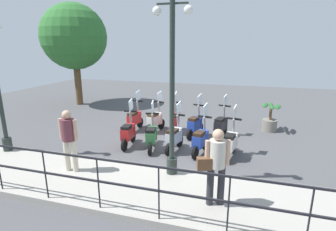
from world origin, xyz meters
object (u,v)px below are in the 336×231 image
object	(u,v)px
lamp_post_near	(172,98)
scooter_near_1	(201,139)
tree_large	(74,37)
scooter_far_0	(221,125)
scooter_near_3	(152,135)
scooter_far_3	(155,120)
scooter_near_0	(231,142)
scooter_near_2	(174,137)
scooter_far_2	(175,121)
pedestrian_distant	(69,136)
scooter_near_4	(128,132)
potted_palm	(270,120)
scooter_far_4	(135,119)
pedestrian_with_bag	(216,162)
scooter_far_1	(195,124)

from	to	relation	value
lamp_post_near	scooter_near_1	distance (m)	2.37
tree_large	scooter_far_0	size ratio (longest dim) A/B	3.50
scooter_near_3	scooter_far_3	distance (m)	1.79
scooter_near_0	scooter_near_1	distance (m)	0.89
scooter_near_0	scooter_far_0	xyz separation A→B (m)	(1.67, 0.43, 0.00)
scooter_near_2	scooter_far_3	world-z (taller)	same
scooter_far_2	pedestrian_distant	bearing A→B (deg)	150.72
scooter_far_3	scooter_far_0	bearing A→B (deg)	-73.70
scooter_near_4	scooter_near_3	bearing A→B (deg)	-99.61
lamp_post_near	scooter_far_0	bearing A→B (deg)	-14.87
scooter_near_3	scooter_far_3	bearing A→B (deg)	3.49
potted_palm	tree_large	bearing A→B (deg)	78.49
scooter_near_4	scooter_far_4	bearing A→B (deg)	11.55
scooter_near_3	scooter_far_0	world-z (taller)	same
pedestrian_distant	scooter_far_3	distance (m)	4.08
pedestrian_with_bag	scooter_far_0	bearing A→B (deg)	-16.66
pedestrian_distant	scooter_far_2	xyz separation A→B (m)	(4.04, -1.65, -0.60)
scooter_near_0	scooter_near_3	xyz separation A→B (m)	(-0.10, 2.44, 0.00)
potted_palm	scooter_far_4	xyz separation A→B (m)	(-1.43, 5.06, 0.04)
tree_large	scooter_near_3	world-z (taller)	tree_large
scooter_near_4	scooter_far_0	world-z (taller)	same
scooter_near_0	scooter_near_1	bearing A→B (deg)	100.81
lamp_post_near	scooter_far_3	bearing A→B (deg)	25.45
scooter_far_4	potted_palm	bearing A→B (deg)	-68.01
scooter_near_3	scooter_far_0	size ratio (longest dim) A/B	1.00
lamp_post_near	scooter_near_3	size ratio (longest dim) A/B	2.82
scooter_near_0	scooter_far_0	bearing A→B (deg)	24.80
scooter_near_0	scooter_near_4	bearing A→B (deg)	100.78
lamp_post_near	potted_palm	size ratio (longest dim) A/B	4.09
tree_large	scooter_far_0	bearing A→B (deg)	-112.26
scooter_near_4	scooter_far_0	size ratio (longest dim) A/B	1.00
lamp_post_near	scooter_near_3	distance (m)	2.52
scooter_near_2	scooter_far_1	size ratio (longest dim) A/B	1.00
scooter_near_4	scooter_far_4	size ratio (longest dim) A/B	1.00
scooter_near_4	pedestrian_with_bag	bearing A→B (deg)	-135.73
potted_palm	scooter_near_4	xyz separation A→B (m)	(-3.02, 4.60, 0.04)
lamp_post_near	scooter_near_4	size ratio (longest dim) A/B	2.82
scooter_far_1	scooter_far_2	world-z (taller)	same
scooter_near_0	scooter_far_4	distance (m)	4.05
tree_large	lamp_post_near	bearing A→B (deg)	-132.78
scooter_near_1	scooter_far_2	world-z (taller)	same
pedestrian_with_bag	scooter_near_0	size ratio (longest dim) A/B	1.03
scooter_near_4	lamp_post_near	bearing A→B (deg)	-135.43
scooter_near_2	scooter_far_2	distance (m)	1.80
pedestrian_distant	potted_palm	bearing A→B (deg)	133.72
tree_large	scooter_near_2	size ratio (longest dim) A/B	3.50
pedestrian_with_bag	tree_large	world-z (taller)	tree_large
scooter_far_1	scooter_far_2	xyz separation A→B (m)	(0.22, 0.83, 0.00)
scooter_far_0	scooter_far_2	world-z (taller)	same
scooter_far_3	scooter_far_4	distance (m)	0.82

